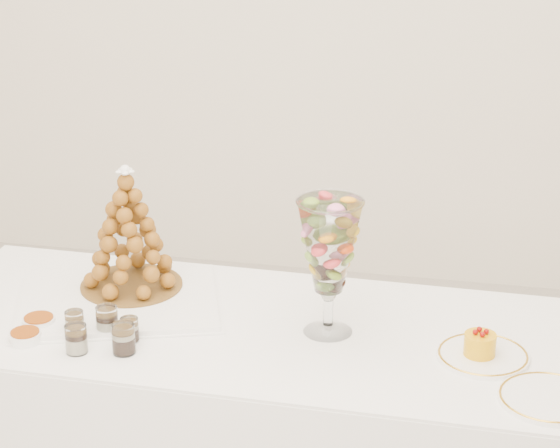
# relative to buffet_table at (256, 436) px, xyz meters

# --- Properties ---
(buffet_table) EXTENTS (1.78, 0.74, 0.67)m
(buffet_table) POSITION_rel_buffet_table_xyz_m (0.00, 0.00, 0.00)
(buffet_table) COLOR white
(buffet_table) RESTS_ON ground
(lace_tray) EXTENTS (0.63, 0.54, 0.02)m
(lace_tray) POSITION_rel_buffet_table_xyz_m (-0.39, 0.05, 0.34)
(lace_tray) COLOR white
(lace_tray) RESTS_ON buffet_table
(macaron_vase) EXTENTS (0.16, 0.16, 0.36)m
(macaron_vase) POSITION_rel_buffet_table_xyz_m (0.19, 0.01, 0.57)
(macaron_vase) COLOR white
(macaron_vase) RESTS_ON buffet_table
(cake_plate) EXTENTS (0.23, 0.23, 0.01)m
(cake_plate) POSITION_rel_buffet_table_xyz_m (0.59, -0.05, 0.34)
(cake_plate) COLOR white
(cake_plate) RESTS_ON buffet_table
(spare_plate) EXTENTS (0.23, 0.23, 0.01)m
(spare_plate) POSITION_rel_buffet_table_xyz_m (0.74, -0.22, 0.34)
(spare_plate) COLOR white
(spare_plate) RESTS_ON buffet_table
(verrine_a) EXTENTS (0.05, 0.05, 0.07)m
(verrine_a) POSITION_rel_buffet_table_xyz_m (-0.44, -0.14, 0.37)
(verrine_a) COLOR white
(verrine_a) RESTS_ON buffet_table
(verrine_b) EXTENTS (0.07, 0.07, 0.08)m
(verrine_b) POSITION_rel_buffet_table_xyz_m (-0.36, -0.12, 0.37)
(verrine_b) COLOR white
(verrine_b) RESTS_ON buffet_table
(verrine_c) EXTENTS (0.06, 0.06, 0.06)m
(verrine_c) POSITION_rel_buffet_table_xyz_m (-0.29, -0.14, 0.37)
(verrine_c) COLOR white
(verrine_c) RESTS_ON buffet_table
(verrine_d) EXTENTS (0.06, 0.06, 0.07)m
(verrine_d) POSITION_rel_buffet_table_xyz_m (-0.40, -0.22, 0.37)
(verrine_d) COLOR white
(verrine_d) RESTS_ON buffet_table
(verrine_e) EXTENTS (0.07, 0.07, 0.08)m
(verrine_e) POSITION_rel_buffet_table_xyz_m (-0.29, -0.20, 0.37)
(verrine_e) COLOR white
(verrine_e) RESTS_ON buffet_table
(ramekin_back) EXTENTS (0.08, 0.08, 0.03)m
(ramekin_back) POSITION_rel_buffet_table_xyz_m (-0.55, -0.12, 0.35)
(ramekin_back) COLOR white
(ramekin_back) RESTS_ON buffet_table
(ramekin_front) EXTENTS (0.08, 0.08, 0.03)m
(ramekin_front) POSITION_rel_buffet_table_xyz_m (-0.55, -0.20, 0.35)
(ramekin_front) COLOR white
(ramekin_front) RESTS_ON buffet_table
(croquembouche) EXTENTS (0.28, 0.28, 0.35)m
(croquembouche) POSITION_rel_buffet_table_xyz_m (-0.38, 0.14, 0.52)
(croquembouche) COLOR brown
(croquembouche) RESTS_ON lace_tray
(mousse_cake) EXTENTS (0.08, 0.08, 0.07)m
(mousse_cake) POSITION_rel_buffet_table_xyz_m (0.58, -0.05, 0.37)
(mousse_cake) COLOR #E9A30A
(mousse_cake) RESTS_ON cake_plate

